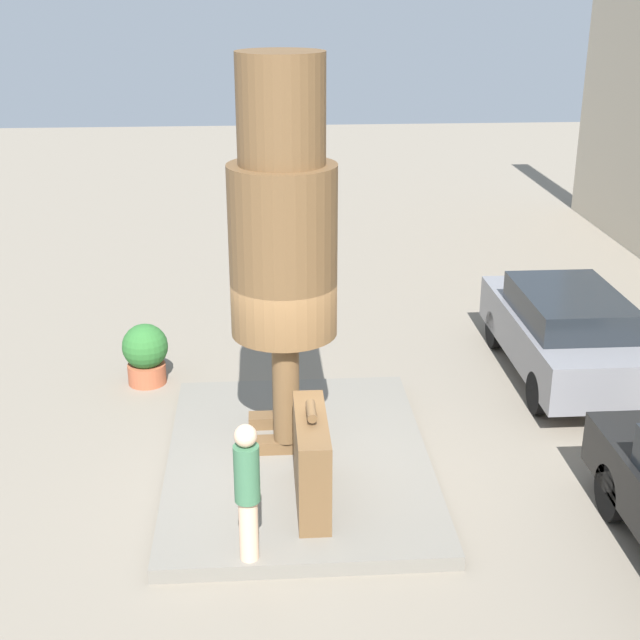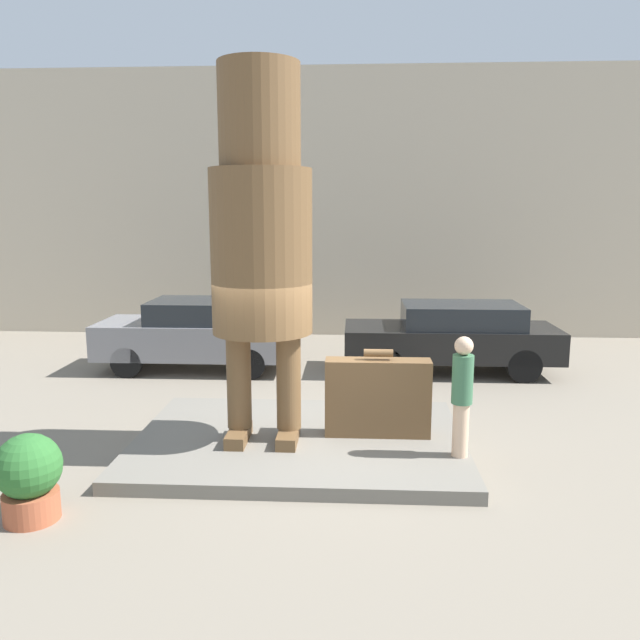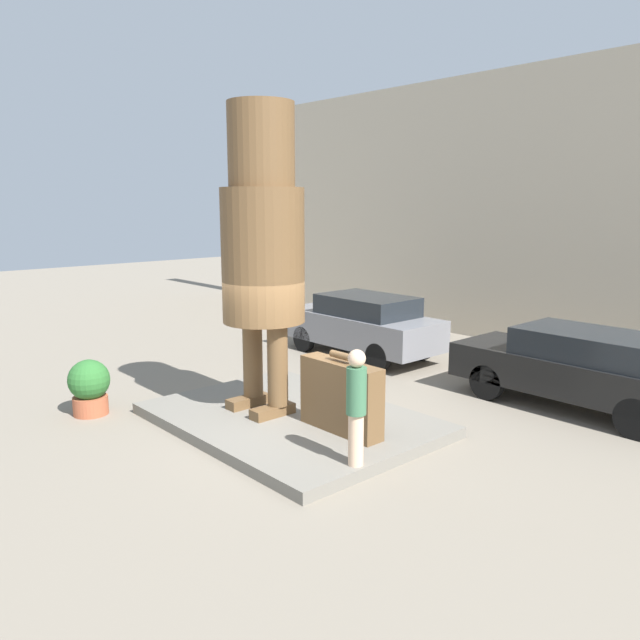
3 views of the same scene
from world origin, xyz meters
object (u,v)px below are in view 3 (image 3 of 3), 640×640
at_px(tourist, 356,403).
at_px(planter_pot, 89,386).
at_px(giant_suitcase, 341,396).
at_px(statue_figure, 263,236).
at_px(parked_car_black, 580,367).
at_px(parked_car_grey, 362,324).

bearing_deg(tourist, planter_pot, -161.57).
distance_m(giant_suitcase, planter_pot, 4.74).
relative_size(giant_suitcase, planter_pot, 1.52).
height_order(statue_figure, tourist, statue_figure).
bearing_deg(parked_car_black, tourist, 82.52).
bearing_deg(parked_car_black, planter_pot, 49.93).
xyz_separation_m(parked_car_grey, parked_car_black, (5.58, 0.06, -0.01)).
bearing_deg(giant_suitcase, tourist, -34.78).
height_order(tourist, parked_car_grey, tourist).
bearing_deg(giant_suitcase, planter_pot, -148.47).
relative_size(statue_figure, planter_pot, 5.14).
xyz_separation_m(statue_figure, parked_car_black, (3.45, 4.71, -2.45)).
height_order(giant_suitcase, parked_car_grey, parked_car_grey).
height_order(parked_car_grey, parked_car_black, parked_car_grey).
bearing_deg(tourist, parked_car_black, 82.52).
xyz_separation_m(giant_suitcase, tourist, (1.10, -0.76, 0.33)).
bearing_deg(parked_car_grey, giant_suitcase, 130.88).
distance_m(statue_figure, tourist, 3.54).
xyz_separation_m(parked_car_black, planter_pot, (-5.82, -6.92, -0.28)).
bearing_deg(planter_pot, parked_car_grey, 87.99).
xyz_separation_m(tourist, parked_car_black, (0.68, 5.21, -0.28)).
distance_m(statue_figure, parked_car_black, 6.33).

